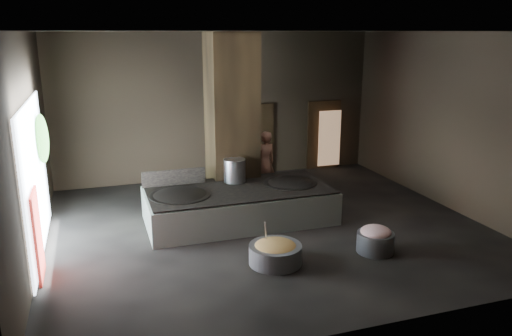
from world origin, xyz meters
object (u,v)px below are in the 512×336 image
object	(u,v)px
cook	(265,163)
meat_basin	(375,242)
stock_pot	(235,170)
wok_right	(290,186)
hearth_platform	(239,205)
veg_basin	(275,254)
wok_left	(180,198)

from	to	relation	value
cook	meat_basin	world-z (taller)	cook
cook	meat_basin	distance (m)	4.60
stock_pot	wok_right	bearing A→B (deg)	-21.04
wok_right	stock_pot	distance (m)	1.44
hearth_platform	cook	world-z (taller)	cook
wok_right	meat_basin	bearing A→B (deg)	-72.25
wok_right	veg_basin	xyz separation A→B (m)	(-1.33, -2.53, -0.55)
wok_left	cook	world-z (taller)	cook
stock_pot	wok_left	bearing A→B (deg)	-158.20
hearth_platform	wok_right	bearing A→B (deg)	2.14
wok_left	wok_right	distance (m)	2.80
hearth_platform	wok_left	bearing A→B (deg)	-178.01
hearth_platform	veg_basin	distance (m)	2.49
wok_left	wok_right	world-z (taller)	wok_left
wok_right	cook	bearing A→B (deg)	91.70
wok_left	stock_pot	xyz separation A→B (m)	(1.50, 0.60, 0.38)
hearth_platform	veg_basin	xyz separation A→B (m)	(0.02, -2.48, -0.19)
veg_basin	meat_basin	bearing A→B (deg)	-3.87
meat_basin	cook	bearing A→B (deg)	101.56
wok_right	cook	xyz separation A→B (m)	(-0.05, 1.77, 0.16)
veg_basin	wok_right	bearing A→B (deg)	62.31
cook	veg_basin	bearing A→B (deg)	59.83
wok_left	wok_right	xyz separation A→B (m)	(2.80, 0.10, 0.00)
stock_pot	veg_basin	xyz separation A→B (m)	(-0.03, -3.03, -0.93)
wok_right	cook	distance (m)	1.78
stock_pot	cook	size ratio (longest dim) A/B	0.32
stock_pot	cook	xyz separation A→B (m)	(1.25, 1.27, -0.22)
wok_right	meat_basin	distance (m)	2.87
wok_right	veg_basin	world-z (taller)	wok_right
meat_basin	wok_left	bearing A→B (deg)	144.78
hearth_platform	stock_pot	xyz separation A→B (m)	(0.05, 0.55, 0.74)
wok_left	veg_basin	distance (m)	2.90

